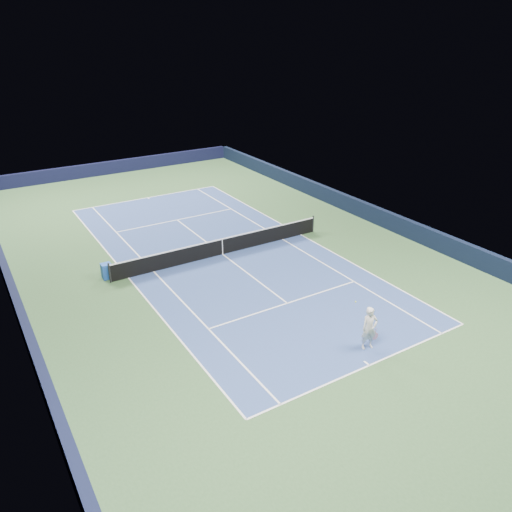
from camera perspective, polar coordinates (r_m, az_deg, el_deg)
ground at (r=28.29m, az=-3.84°, el=0.19°), size 40.00×40.00×0.00m
wall_far at (r=45.65m, az=-15.87°, el=9.76°), size 22.00×0.35×1.10m
wall_right at (r=34.07m, az=12.45°, el=5.05°), size 0.35×40.00×1.10m
wall_left at (r=25.46m, az=-25.93°, el=-4.09°), size 0.35×40.00×1.10m
court_surface at (r=28.29m, az=-3.84°, el=0.19°), size 10.97×23.77×0.01m
baseline_far at (r=38.51m, az=-12.28°, el=6.54°), size 10.97×0.08×0.00m
baseline_near at (r=19.99m, az=12.85°, el=-12.08°), size 10.97×0.08×0.00m
sideline_doubles_right at (r=30.98m, az=5.14°, el=2.44°), size 0.08×23.77×0.00m
sideline_doubles_left at (r=26.46m, az=-14.37°, el=-2.43°), size 0.08×23.77×0.00m
sideline_singles_right at (r=30.24m, az=3.05°, el=1.92°), size 0.08×23.77×0.00m
sideline_singles_left at (r=26.82m, az=-11.61°, el=-1.74°), size 0.08×23.77×0.00m
service_line_far at (r=33.65m, az=-9.01°, el=4.10°), size 8.23×0.08×0.00m
service_line_near at (r=23.44m, az=3.60°, el=-5.40°), size 8.23×0.08×0.00m
center_service_line at (r=28.28m, az=-3.84°, el=0.20°), size 0.08×12.80×0.00m
center_mark_far at (r=38.37m, az=-12.20°, el=6.48°), size 0.08×0.30×0.00m
center_mark_near at (r=20.07m, az=12.55°, el=-11.87°), size 0.08×0.30×0.00m
tennis_net at (r=28.08m, az=-3.87°, el=1.12°), size 12.90×0.10×1.07m
sponsor_cube at (r=26.56m, az=-16.69°, el=-1.65°), size 0.58×0.45×0.81m
tennis_player at (r=20.44m, az=12.84°, el=-8.06°), size 0.86×1.33×1.83m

